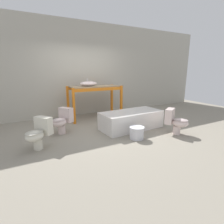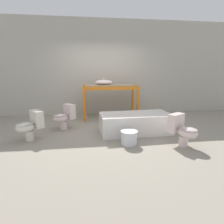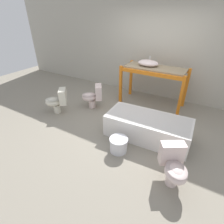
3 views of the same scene
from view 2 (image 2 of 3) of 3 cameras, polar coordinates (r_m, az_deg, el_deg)
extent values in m
plane|color=gray|center=(4.71, -1.61, -5.24)|extent=(12.00, 12.00, 0.00)
cube|color=#B2AD9E|center=(6.25, -3.35, 14.09)|extent=(10.80, 0.08, 3.20)
cube|color=orange|center=(5.26, -9.06, 2.58)|extent=(0.07, 0.07, 1.08)
cube|color=orange|center=(5.46, 8.41, 2.96)|extent=(0.07, 0.07, 1.08)
cube|color=orange|center=(5.93, -8.87, 3.74)|extent=(0.07, 0.07, 1.08)
cube|color=orange|center=(6.11, 6.71, 4.06)|extent=(0.07, 0.07, 1.08)
cube|color=orange|center=(5.24, -0.17, 7.73)|extent=(1.64, 0.06, 0.09)
cube|color=orange|center=(5.91, -0.99, 8.31)|extent=(1.64, 0.06, 0.09)
cube|color=#998466|center=(5.57, -0.60, 8.69)|extent=(1.57, 0.61, 0.04)
ellipsoid|color=silver|center=(5.56, -2.74, 9.67)|extent=(0.55, 0.39, 0.16)
cylinder|color=silver|center=(5.66, -2.84, 10.93)|extent=(0.02, 0.02, 0.08)
cube|color=white|center=(4.33, 7.62, -3.64)|extent=(1.74, 0.85, 0.48)
cube|color=beige|center=(4.29, 7.68, -1.83)|extent=(1.65, 0.77, 0.20)
cylinder|color=silver|center=(4.76, -15.50, -4.15)|extent=(0.18, 0.18, 0.22)
ellipsoid|color=silver|center=(4.67, -16.39, -1.94)|extent=(0.50, 0.48, 0.22)
ellipsoid|color=#BBA7A3|center=(4.66, -16.45, -1.04)|extent=(0.48, 0.46, 0.03)
cube|color=silver|center=(4.76, -13.70, 0.21)|extent=(0.34, 0.39, 0.37)
cylinder|color=silver|center=(3.84, 22.22, -8.77)|extent=(0.18, 0.18, 0.22)
ellipsoid|color=silver|center=(3.74, 23.39, -6.15)|extent=(0.47, 0.50, 0.22)
ellipsoid|color=#BBA7A3|center=(3.72, 23.49, -5.05)|extent=(0.45, 0.47, 0.03)
cube|color=silver|center=(3.82, 20.17, -3.29)|extent=(0.39, 0.33, 0.37)
cylinder|color=silver|center=(4.25, -25.31, -6.95)|extent=(0.18, 0.18, 0.22)
ellipsoid|color=silver|center=(4.17, -26.45, -4.54)|extent=(0.50, 0.49, 0.22)
ellipsoid|color=#B3AF9F|center=(4.15, -26.56, -3.54)|extent=(0.48, 0.47, 0.03)
cube|color=silver|center=(4.23, -23.35, -2.06)|extent=(0.36, 0.38, 0.37)
cylinder|color=silver|center=(3.65, 5.58, -8.33)|extent=(0.33, 0.33, 0.29)
cylinder|color=silver|center=(3.61, 5.62, -6.32)|extent=(0.35, 0.35, 0.02)
camera|label=1|loc=(1.58, -91.82, 4.17)|focal=28.00mm
camera|label=3|loc=(2.40, 59.46, 28.69)|focal=28.00mm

